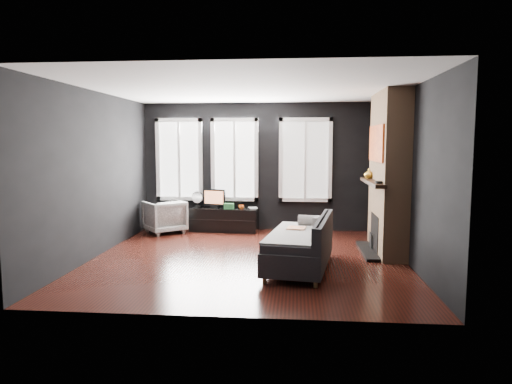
# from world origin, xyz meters

# --- Properties ---
(floor) EXTENTS (5.00, 5.00, 0.00)m
(floor) POSITION_xyz_m (0.00, 0.00, 0.00)
(floor) COLOR black
(floor) RESTS_ON ground
(ceiling) EXTENTS (5.00, 5.00, 0.00)m
(ceiling) POSITION_xyz_m (0.00, 0.00, 2.70)
(ceiling) COLOR white
(ceiling) RESTS_ON ground
(wall_back) EXTENTS (5.00, 0.02, 2.70)m
(wall_back) POSITION_xyz_m (0.00, 2.50, 1.35)
(wall_back) COLOR black
(wall_back) RESTS_ON ground
(wall_left) EXTENTS (0.02, 5.00, 2.70)m
(wall_left) POSITION_xyz_m (-2.50, 0.00, 1.35)
(wall_left) COLOR black
(wall_left) RESTS_ON ground
(wall_right) EXTENTS (0.02, 5.00, 2.70)m
(wall_right) POSITION_xyz_m (2.50, 0.00, 1.35)
(wall_right) COLOR black
(wall_right) RESTS_ON ground
(windows) EXTENTS (4.00, 0.16, 1.76)m
(windows) POSITION_xyz_m (-0.45, 2.46, 2.38)
(windows) COLOR white
(windows) RESTS_ON wall_back
(fireplace) EXTENTS (0.70, 1.62, 2.70)m
(fireplace) POSITION_xyz_m (2.30, 0.60, 1.35)
(fireplace) COLOR #93724C
(fireplace) RESTS_ON floor
(sofa) EXTENTS (1.19, 1.95, 0.79)m
(sofa) POSITION_xyz_m (0.82, -0.53, 0.39)
(sofa) COLOR #262729
(sofa) RESTS_ON floor
(stripe_pillow) EXTENTS (0.15, 0.29, 0.29)m
(stripe_pillow) POSITION_xyz_m (1.09, -0.09, 0.57)
(stripe_pillow) COLOR gray
(stripe_pillow) RESTS_ON sofa
(armchair) EXTENTS (0.99, 0.99, 0.75)m
(armchair) POSITION_xyz_m (-1.95, 1.95, 0.37)
(armchair) COLOR silver
(armchair) RESTS_ON floor
(media_console) EXTENTS (1.46, 0.57, 0.49)m
(media_console) POSITION_xyz_m (-0.75, 2.24, 0.24)
(media_console) COLOR black
(media_console) RESTS_ON floor
(monitor) EXTENTS (0.52, 0.24, 0.45)m
(monitor) POSITION_xyz_m (-0.96, 2.27, 0.71)
(monitor) COLOR black
(monitor) RESTS_ON media_console
(desk_fan) EXTENTS (0.30, 0.30, 0.36)m
(desk_fan) POSITION_xyz_m (-1.34, 2.33, 0.67)
(desk_fan) COLOR #979797
(desk_fan) RESTS_ON media_console
(mug) EXTENTS (0.11, 0.09, 0.11)m
(mug) POSITION_xyz_m (-0.37, 2.15, 0.54)
(mug) COLOR orange
(mug) RESTS_ON media_console
(book) EXTENTS (0.17, 0.06, 0.24)m
(book) POSITION_xyz_m (-0.22, 2.24, 0.61)
(book) COLOR #C1B695
(book) RESTS_ON media_console
(storage_box) EXTENTS (0.21, 0.14, 0.11)m
(storage_box) POSITION_xyz_m (-0.63, 2.16, 0.55)
(storage_box) COLOR #2E743A
(storage_box) RESTS_ON media_console
(mantel_vase) EXTENTS (0.18, 0.19, 0.17)m
(mantel_vase) POSITION_xyz_m (2.05, 1.05, 1.32)
(mantel_vase) COLOR gold
(mantel_vase) RESTS_ON fireplace
(mantel_clock) EXTENTS (0.14, 0.14, 0.04)m
(mantel_clock) POSITION_xyz_m (2.05, 0.05, 1.25)
(mantel_clock) COLOR black
(mantel_clock) RESTS_ON fireplace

